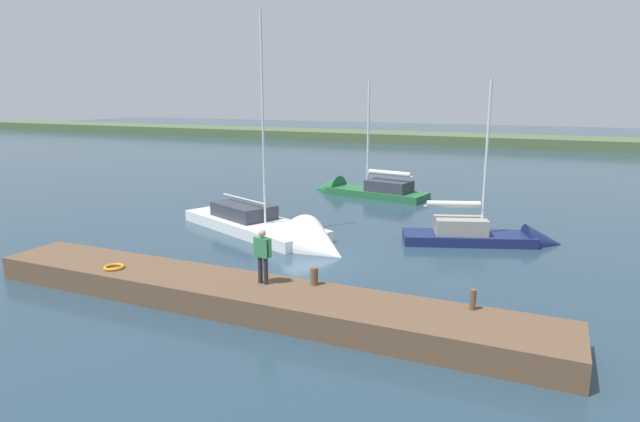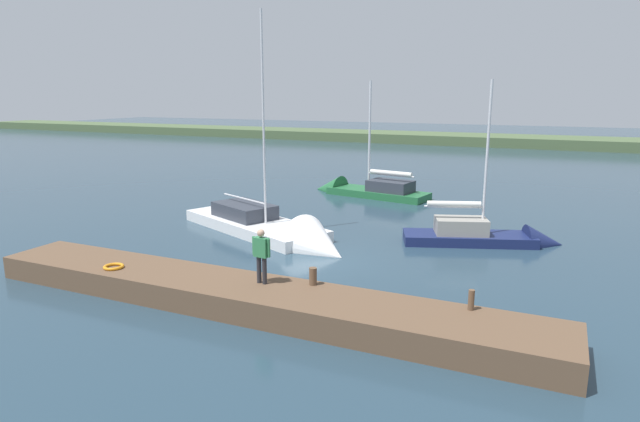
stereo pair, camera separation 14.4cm
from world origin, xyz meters
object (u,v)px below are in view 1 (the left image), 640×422
at_px(mooring_post_far, 314,276).
at_px(sailboat_near_dock, 359,192).
at_px(sailboat_far_left, 278,236).
at_px(person_on_dock, 263,253).
at_px(sailboat_behind_pier, 490,240).
at_px(mooring_post_near, 473,300).
at_px(life_ring_buoy, 114,267).

xyz_separation_m(mooring_post_far, sailboat_near_dock, (5.14, -18.26, -0.86)).
distance_m(sailboat_far_left, person_on_dock, 8.17).
relative_size(mooring_post_far, sailboat_behind_pier, 0.07).
relative_size(sailboat_far_left, person_on_dock, 6.68).
xyz_separation_m(sailboat_far_left, person_on_dock, (-3.44, 7.23, 1.64)).
distance_m(mooring_post_near, life_ring_buoy, 11.36).
xyz_separation_m(mooring_post_near, sailboat_far_left, (9.54, -6.71, -0.94)).
distance_m(mooring_post_near, person_on_dock, 6.16).
height_order(sailboat_near_dock, person_on_dock, sailboat_near_dock).
bearing_deg(mooring_post_near, mooring_post_far, 0.00).
xyz_separation_m(sailboat_behind_pier, sailboat_far_left, (8.89, 3.00, -0.06)).
height_order(mooring_post_far, life_ring_buoy, mooring_post_far).
distance_m(life_ring_buoy, sailboat_near_dock, 19.63).
distance_m(sailboat_behind_pier, person_on_dock, 11.70).
relative_size(life_ring_buoy, sailboat_far_left, 0.06).
xyz_separation_m(life_ring_buoy, sailboat_near_dock, (-1.51, -19.56, -0.65)).
height_order(sailboat_behind_pier, person_on_dock, sailboat_behind_pier).
relative_size(life_ring_buoy, sailboat_behind_pier, 0.08).
distance_m(life_ring_buoy, person_on_dock, 5.33).
bearing_deg(sailboat_far_left, life_ring_buoy, -78.69).
distance_m(mooring_post_far, sailboat_near_dock, 18.99).
bearing_deg(life_ring_buoy, sailboat_behind_pier, -134.02).
xyz_separation_m(sailboat_near_dock, sailboat_behind_pier, (-9.13, 8.55, -0.00)).
distance_m(mooring_post_near, sailboat_near_dock, 20.73).
relative_size(mooring_post_near, sailboat_behind_pier, 0.07).
relative_size(mooring_post_near, mooring_post_far, 1.05).
relative_size(mooring_post_far, sailboat_near_dock, 0.06).
bearing_deg(mooring_post_far, person_on_dock, 19.65).
bearing_deg(sailboat_far_left, person_on_dock, -40.93).
bearing_deg(sailboat_far_left, sailboat_near_dock, 114.84).
bearing_deg(sailboat_near_dock, mooring_post_near, 128.63).
distance_m(mooring_post_near, sailboat_behind_pier, 9.77).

